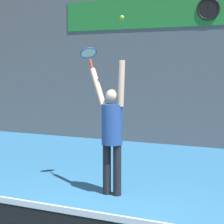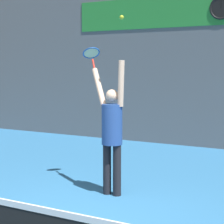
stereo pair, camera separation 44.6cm
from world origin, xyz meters
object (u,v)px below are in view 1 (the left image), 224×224
object	(u,v)px
scoreboard_clock	(208,9)
tennis_racket	(89,54)
tennis_player	(112,130)
tennis_ball	(122,17)

from	to	relation	value
scoreboard_clock	tennis_racket	xyz separation A→B (m)	(-1.18, -4.10, -1.21)
tennis_player	tennis_ball	size ratio (longest dim) A/B	32.78
scoreboard_clock	tennis_ball	size ratio (longest dim) A/B	8.79
scoreboard_clock	tennis_player	world-z (taller)	scoreboard_clock
tennis_player	tennis_racket	bearing A→B (deg)	146.85
tennis_player	tennis_ball	bearing A→B (deg)	-6.82
tennis_ball	tennis_player	bearing A→B (deg)	173.18
scoreboard_clock	tennis_ball	world-z (taller)	scoreboard_clock
scoreboard_clock	tennis_ball	distance (m)	4.58
tennis_player	scoreboard_clock	bearing A→B (deg)	82.69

